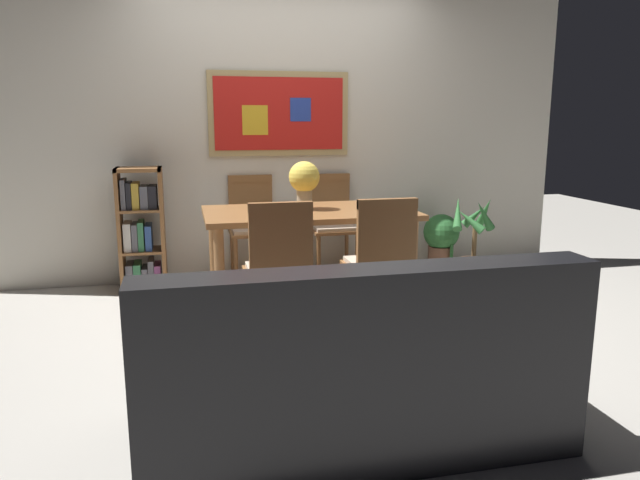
% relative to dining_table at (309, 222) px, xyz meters
% --- Properties ---
extents(ground_plane, '(12.00, 12.00, 0.00)m').
position_rel_dining_table_xyz_m(ground_plane, '(-0.04, -0.48, -0.63)').
color(ground_plane, '#B7B2A8').
extents(wall_back_with_painting, '(5.20, 0.14, 2.60)m').
position_rel_dining_table_xyz_m(wall_back_with_painting, '(-0.04, 0.96, 0.67)').
color(wall_back_with_painting, silver).
rests_on(wall_back_with_painting, ground_plane).
extents(dining_table, '(1.54, 0.86, 0.72)m').
position_rel_dining_table_xyz_m(dining_table, '(0.00, 0.00, 0.00)').
color(dining_table, brown).
rests_on(dining_table, ground_plane).
extents(dining_chair_near_left, '(0.40, 0.41, 0.91)m').
position_rel_dining_table_xyz_m(dining_chair_near_left, '(-0.35, -0.76, -0.09)').
color(dining_chair_near_left, brown).
rests_on(dining_chair_near_left, ground_plane).
extents(dining_chair_far_right, '(0.40, 0.41, 0.91)m').
position_rel_dining_table_xyz_m(dining_chair_far_right, '(0.36, 0.76, -0.09)').
color(dining_chair_far_right, brown).
rests_on(dining_chair_far_right, ground_plane).
extents(dining_chair_far_left, '(0.40, 0.41, 0.91)m').
position_rel_dining_table_xyz_m(dining_chair_far_left, '(-0.33, 0.80, -0.09)').
color(dining_chair_far_left, brown).
rests_on(dining_chair_far_left, ground_plane).
extents(dining_chair_near_right, '(0.40, 0.41, 0.91)m').
position_rel_dining_table_xyz_m(dining_chair_near_right, '(0.31, -0.75, -0.09)').
color(dining_chair_near_right, brown).
rests_on(dining_chair_near_right, ground_plane).
extents(leather_couch, '(1.80, 0.84, 0.84)m').
position_rel_dining_table_xyz_m(leather_couch, '(-0.23, -1.95, -0.32)').
color(leather_couch, black).
rests_on(leather_couch, ground_plane).
extents(bookshelf, '(0.36, 0.28, 1.01)m').
position_rel_dining_table_xyz_m(bookshelf, '(-1.25, 0.66, -0.15)').
color(bookshelf, brown).
rests_on(bookshelf, ground_plane).
extents(potted_ivy, '(0.32, 0.32, 0.55)m').
position_rel_dining_table_xyz_m(potted_ivy, '(1.36, 0.64, -0.32)').
color(potted_ivy, brown).
rests_on(potted_ivy, ground_plane).
extents(potted_palm, '(0.39, 0.42, 0.76)m').
position_rel_dining_table_xyz_m(potted_palm, '(1.48, 0.24, -0.32)').
color(potted_palm, brown).
rests_on(potted_palm, ground_plane).
extents(flower_vase, '(0.24, 0.23, 0.36)m').
position_rel_dining_table_xyz_m(flower_vase, '(-0.02, 0.06, 0.31)').
color(flower_vase, tan).
rests_on(flower_vase, dining_table).
extents(tv_remote, '(0.07, 0.16, 0.02)m').
position_rel_dining_table_xyz_m(tv_remote, '(0.45, -0.01, 0.10)').
color(tv_remote, black).
rests_on(tv_remote, dining_table).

